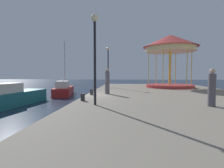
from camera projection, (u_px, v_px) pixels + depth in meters
ground_plane at (86, 106)px, 13.09m from camera, size 120.00×120.00×0.00m
quay_dock at (172, 101)px, 12.66m from camera, size 12.22×28.23×0.80m
sailboat_red at (64, 90)px, 19.42m from camera, size 2.54×5.35×5.97m
motorboat_teal at (13, 96)px, 13.29m from camera, size 2.47×5.65×1.65m
carousel at (170, 48)px, 19.68m from camera, size 5.92×5.92×5.73m
lamp_post_near_edge at (95, 43)px, 8.57m from camera, size 0.36×0.36×4.32m
lamp_post_mid_promenade at (108, 60)px, 19.84m from camera, size 0.36×0.36×4.43m
bollard_south at (92, 92)px, 12.87m from camera, size 0.24×0.24×0.40m
bollard_center at (83, 97)px, 10.07m from camera, size 0.24×0.24×0.40m
person_by_the_water at (107, 82)px, 13.51m from camera, size 0.34×0.34×1.89m
person_far_corner at (212, 89)px, 8.29m from camera, size 0.34×0.34×1.75m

